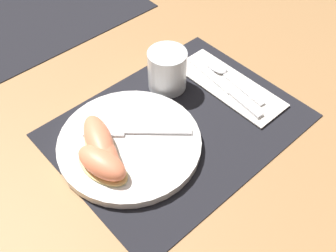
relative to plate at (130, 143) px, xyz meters
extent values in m
plane|color=#A37547|center=(0.10, -0.02, -0.01)|extent=(3.00, 3.00, 0.00)
cube|color=black|center=(0.10, -0.02, -0.01)|extent=(0.46, 0.35, 0.00)
cube|color=black|center=(0.12, 0.50, -0.01)|extent=(0.46, 0.35, 0.00)
cylinder|color=white|center=(0.00, 0.00, 0.00)|extent=(0.26, 0.26, 0.02)
cylinder|color=silver|center=(0.16, 0.07, 0.04)|extent=(0.08, 0.08, 0.09)
cylinder|color=orange|center=(0.16, 0.07, 0.02)|extent=(0.07, 0.07, 0.05)
cube|color=white|center=(0.26, -0.01, -0.01)|extent=(0.09, 0.25, 0.00)
cube|color=silver|center=(0.24, -0.08, 0.00)|extent=(0.03, 0.09, 0.01)
cube|color=silver|center=(0.25, 0.03, 0.00)|extent=(0.03, 0.13, 0.01)
cube|color=silver|center=(0.27, -0.04, 0.00)|extent=(0.03, 0.11, 0.01)
ellipsoid|color=silver|center=(0.28, 0.04, 0.00)|extent=(0.04, 0.06, 0.01)
cube|color=silver|center=(0.05, -0.02, 0.01)|extent=(0.10, 0.09, 0.00)
cube|color=silver|center=(-0.02, 0.05, 0.01)|extent=(0.07, 0.07, 0.00)
ellipsoid|color=#F4DB84|center=(-0.05, 0.02, 0.01)|extent=(0.09, 0.13, 0.01)
ellipsoid|color=#F4845B|center=(-0.05, 0.02, 0.03)|extent=(0.08, 0.13, 0.04)
ellipsoid|color=#F4DB84|center=(-0.05, 0.01, 0.01)|extent=(0.07, 0.13, 0.01)
ellipsoid|color=#F4845B|center=(-0.05, 0.01, 0.03)|extent=(0.07, 0.12, 0.03)
ellipsoid|color=#F4DB84|center=(-0.07, -0.01, 0.01)|extent=(0.07, 0.11, 0.01)
ellipsoid|color=#F4845B|center=(-0.07, -0.01, 0.03)|extent=(0.07, 0.11, 0.04)
camera|label=1|loc=(-0.25, -0.38, 0.56)|focal=42.00mm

